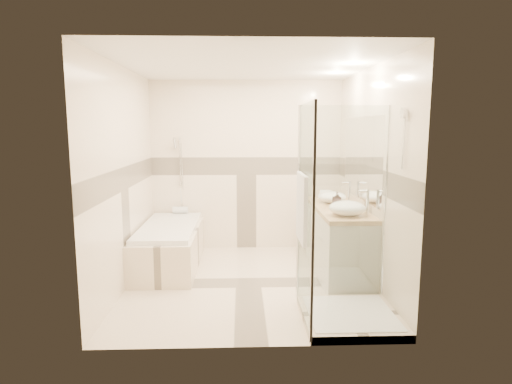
{
  "coord_description": "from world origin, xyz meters",
  "views": [
    {
      "loc": [
        -0.08,
        -4.85,
        1.83
      ],
      "look_at": [
        0.1,
        0.25,
        1.05
      ],
      "focal_mm": 30.0,
      "sensor_mm": 36.0,
      "label": 1
    }
  ],
  "objects_px": {
    "vanity": "(338,240)",
    "vessel_sink_near": "(332,197)",
    "bathtub": "(170,244)",
    "amenity_bottle_b": "(338,201)",
    "shower_enclosure": "(337,268)",
    "vessel_sink_far": "(347,208)",
    "amenity_bottle_a": "(337,199)"
  },
  "relations": [
    {
      "from": "vessel_sink_near",
      "to": "vessel_sink_far",
      "type": "bearing_deg",
      "value": -90.0
    },
    {
      "from": "shower_enclosure",
      "to": "vessel_sink_far",
      "type": "relative_size",
      "value": 4.98
    },
    {
      "from": "vanity",
      "to": "vessel_sink_near",
      "type": "distance_m",
      "value": 0.58
    },
    {
      "from": "bathtub",
      "to": "vessel_sink_far",
      "type": "distance_m",
      "value": 2.38
    },
    {
      "from": "bathtub",
      "to": "amenity_bottle_a",
      "type": "bearing_deg",
      "value": -8.59
    },
    {
      "from": "bathtub",
      "to": "vanity",
      "type": "bearing_deg",
      "value": -9.25
    },
    {
      "from": "shower_enclosure",
      "to": "amenity_bottle_a",
      "type": "bearing_deg",
      "value": 78.14
    },
    {
      "from": "amenity_bottle_b",
      "to": "bathtub",
      "type": "bearing_deg",
      "value": 169.99
    },
    {
      "from": "vanity",
      "to": "vessel_sink_far",
      "type": "xyz_separation_m",
      "value": [
        -0.02,
        -0.5,
        0.51
      ]
    },
    {
      "from": "bathtub",
      "to": "amenity_bottle_b",
      "type": "bearing_deg",
      "value": -10.01
    },
    {
      "from": "bathtub",
      "to": "vanity",
      "type": "height_order",
      "value": "vanity"
    },
    {
      "from": "vessel_sink_near",
      "to": "bathtub",
      "type": "bearing_deg",
      "value": 178.8
    },
    {
      "from": "amenity_bottle_a",
      "to": "bathtub",
      "type": "bearing_deg",
      "value": 171.41
    },
    {
      "from": "vanity",
      "to": "shower_enclosure",
      "type": "distance_m",
      "value": 1.31
    },
    {
      "from": "vessel_sink_far",
      "to": "amenity_bottle_b",
      "type": "height_order",
      "value": "vessel_sink_far"
    },
    {
      "from": "bathtub",
      "to": "amenity_bottle_a",
      "type": "height_order",
      "value": "amenity_bottle_a"
    },
    {
      "from": "shower_enclosure",
      "to": "vessel_sink_near",
      "type": "xyz_separation_m",
      "value": [
        0.27,
        1.58,
        0.42
      ]
    },
    {
      "from": "vessel_sink_near",
      "to": "shower_enclosure",
      "type": "bearing_deg",
      "value": -99.82
    },
    {
      "from": "shower_enclosure",
      "to": "amenity_bottle_a",
      "type": "xyz_separation_m",
      "value": [
        0.27,
        1.3,
        0.44
      ]
    },
    {
      "from": "vessel_sink_far",
      "to": "amenity_bottle_b",
      "type": "distance_m",
      "value": 0.47
    },
    {
      "from": "bathtub",
      "to": "amenity_bottle_b",
      "type": "height_order",
      "value": "amenity_bottle_b"
    },
    {
      "from": "shower_enclosure",
      "to": "vessel_sink_far",
      "type": "distance_m",
      "value": 0.92
    },
    {
      "from": "amenity_bottle_a",
      "to": "amenity_bottle_b",
      "type": "bearing_deg",
      "value": -90.0
    },
    {
      "from": "vanity",
      "to": "amenity_bottle_b",
      "type": "bearing_deg",
      "value": -127.76
    },
    {
      "from": "vessel_sink_near",
      "to": "amenity_bottle_a",
      "type": "height_order",
      "value": "amenity_bottle_a"
    },
    {
      "from": "vessel_sink_far",
      "to": "amenity_bottle_b",
      "type": "xyz_separation_m",
      "value": [
        0.0,
        0.47,
        -0.0
      ]
    },
    {
      "from": "vessel_sink_far",
      "to": "amenity_bottle_b",
      "type": "bearing_deg",
      "value": 90.0
    },
    {
      "from": "bathtub",
      "to": "vessel_sink_near",
      "type": "relative_size",
      "value": 4.6
    },
    {
      "from": "amenity_bottle_a",
      "to": "vessel_sink_near",
      "type": "bearing_deg",
      "value": 90.0
    },
    {
      "from": "bathtub",
      "to": "vessel_sink_far",
      "type": "height_order",
      "value": "vessel_sink_far"
    },
    {
      "from": "shower_enclosure",
      "to": "amenity_bottle_a",
      "type": "height_order",
      "value": "shower_enclosure"
    },
    {
      "from": "bathtub",
      "to": "shower_enclosure",
      "type": "distance_m",
      "value": 2.47
    }
  ]
}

